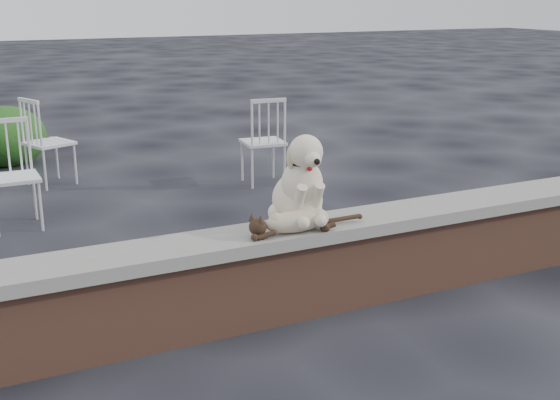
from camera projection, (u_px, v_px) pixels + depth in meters
name	position (u px, v px, depth m)	size (l,w,h in m)	color
ground	(278.00, 315.00, 4.50)	(60.00, 60.00, 0.00)	black
brick_wall	(278.00, 279.00, 4.43)	(6.00, 0.30, 0.50)	brown
capstone	(278.00, 235.00, 4.34)	(6.20, 0.40, 0.08)	slate
dog	(297.00, 177.00, 4.36)	(0.39, 0.52, 0.60)	beige
cat	(297.00, 219.00, 4.26)	(0.92, 0.22, 0.16)	tan
chair_a	(13.00, 176.00, 6.04)	(0.56, 0.56, 0.94)	white
chair_c	(263.00, 140.00, 7.51)	(0.56, 0.56, 0.94)	white
chair_e	(49.00, 141.00, 7.46)	(0.56, 0.56, 0.94)	white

